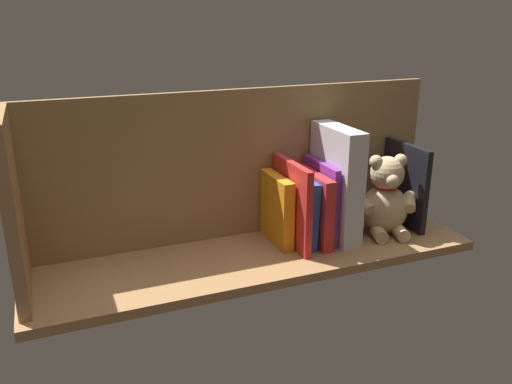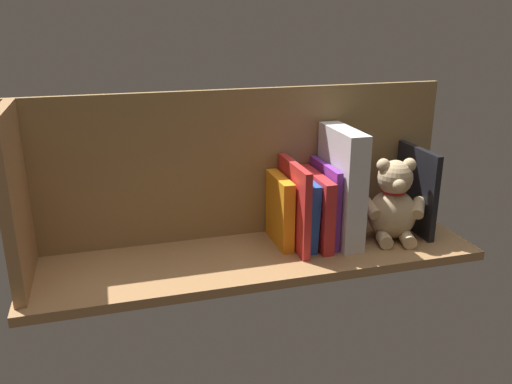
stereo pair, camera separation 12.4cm
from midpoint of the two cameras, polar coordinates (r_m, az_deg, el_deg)
ground_plane at (r=130.06cm, az=-2.74°, el=-6.96°), size 106.90×29.61×2.20cm
shelf_back_panel at (r=134.11cm, az=-4.67°, el=2.91°), size 106.90×1.50×37.53cm
shelf_side_divider at (r=117.34cm, az=-27.33°, el=-1.60°), size 2.40×23.61×37.53cm
book_0 at (r=149.80cm, az=13.41°, el=0.79°), size 2.40×13.47×20.67cm
book_1 at (r=146.64cm, az=13.28°, el=0.74°), size 1.60×18.03×22.24cm
teddy_bear at (r=140.17cm, az=11.20°, el=-0.77°), size 16.46×15.54×21.01cm
book_2 at (r=140.74cm, az=6.75°, el=-0.94°), size 2.10×12.88×16.22cm
dictionary_thick_white at (r=134.31cm, az=5.93°, el=0.91°), size 5.25×18.81×28.65cm
book_3 at (r=134.94cm, az=4.22°, el=-0.91°), size 1.54×16.90×19.91cm
book_4 at (r=133.59cm, az=3.35°, el=-1.59°), size 2.77×18.41×17.79cm
book_5 at (r=133.25cm, az=1.92°, el=-1.82°), size 3.44×16.59×17.01cm
book_6 at (r=130.35cm, az=1.08°, el=-1.30°), size 1.73×19.23×21.15cm
book_7 at (r=132.13cm, az=-0.43°, el=-1.91°), size 2.89×14.43×17.27cm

